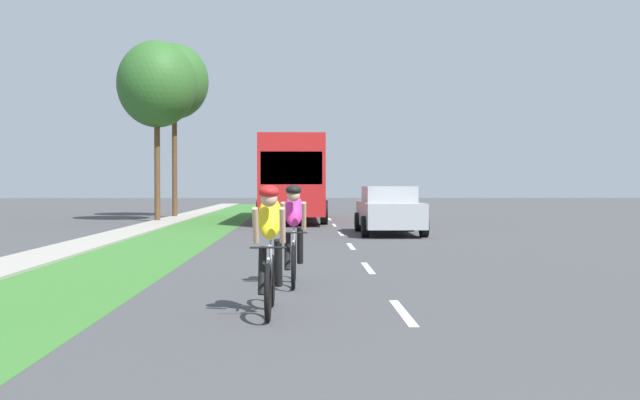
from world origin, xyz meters
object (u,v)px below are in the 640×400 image
(pickup_maroon, at_px, (293,194))
(street_tree_near, at_px, (157,85))
(cyclist_trailing, at_px, (294,234))
(bus_red, at_px, (293,175))
(street_tree_far, at_px, (174,82))
(sedan_silver, at_px, (389,210))
(suv_blue, at_px, (292,194))
(cyclist_lead, at_px, (270,248))

(pickup_maroon, bearing_deg, street_tree_near, -101.51)
(cyclist_trailing, distance_m, bus_red, 20.53)
(cyclist_trailing, xyz_separation_m, street_tree_far, (-5.97, 23.03, 5.65))
(bus_red, relative_size, pickup_maroon, 2.27)
(sedan_silver, bearing_deg, street_tree_far, 127.25)
(bus_red, bearing_deg, cyclist_trailing, -89.30)
(suv_blue, bearing_deg, bus_red, -89.05)
(sedan_silver, bearing_deg, cyclist_trailing, -104.34)
(bus_red, bearing_deg, pickup_maroon, 90.70)
(bus_red, bearing_deg, street_tree_near, -167.18)
(suv_blue, relative_size, street_tree_near, 0.61)
(street_tree_near, xyz_separation_m, street_tree_far, (0.05, 3.84, 0.66))
(suv_blue, bearing_deg, street_tree_far, -112.55)
(cyclist_lead, bearing_deg, pickup_maroon, 90.35)
(cyclist_trailing, distance_m, suv_blue, 36.17)
(cyclist_lead, height_order, street_tree_near, street_tree_near)
(sedan_silver, height_order, pickup_maroon, pickup_maroon)
(pickup_maroon, height_order, street_tree_far, street_tree_far)
(bus_red, height_order, suv_blue, bus_red)
(bus_red, distance_m, suv_blue, 15.70)
(cyclist_lead, distance_m, street_tree_near, 22.99)
(cyclist_lead, relative_size, cyclist_trailing, 1.00)
(bus_red, xyz_separation_m, street_tree_far, (-5.71, 2.53, 4.48))
(cyclist_lead, xyz_separation_m, sedan_silver, (3.17, 13.87, -0.04))
(cyclist_lead, distance_m, street_tree_far, 26.77)
(cyclist_lead, height_order, sedan_silver, cyclist_lead)
(cyclist_lead, relative_size, street_tree_far, 0.21)
(sedan_silver, height_order, street_tree_far, street_tree_far)
(sedan_silver, distance_m, pickup_maroon, 34.79)
(pickup_maroon, distance_m, street_tree_near, 27.79)
(suv_blue, relative_size, street_tree_far, 0.57)
(pickup_maroon, xyz_separation_m, street_tree_far, (-5.40, -22.95, 5.64))
(suv_blue, bearing_deg, street_tree_near, -107.97)
(cyclist_lead, distance_m, suv_blue, 38.67)
(suv_blue, xyz_separation_m, street_tree_far, (-5.46, -13.14, 5.52))
(pickup_maroon, bearing_deg, cyclist_lead, -89.65)
(cyclist_trailing, bearing_deg, sedan_silver, 75.66)
(cyclist_lead, bearing_deg, sedan_silver, 77.14)
(bus_red, height_order, street_tree_far, street_tree_far)
(cyclist_trailing, relative_size, sedan_silver, 0.40)
(cyclist_lead, xyz_separation_m, cyclist_trailing, (0.26, 2.51, 0.00))
(suv_blue, distance_m, street_tree_far, 15.26)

